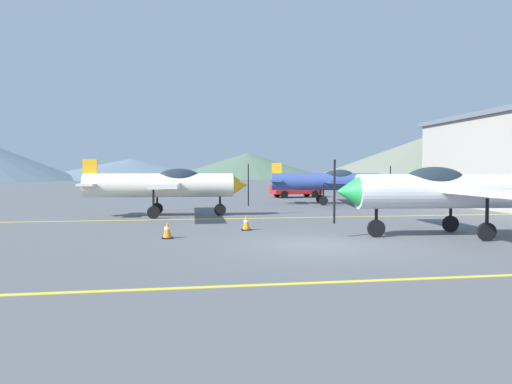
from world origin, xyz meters
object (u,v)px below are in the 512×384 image
airplane_mid (166,184)px  airplane_near (453,190)px  airplane_far (330,181)px  traffic_cone_front (167,230)px  traffic_cone_side (246,223)px  car_sedan (296,188)px

airplane_mid → airplane_near: bearing=-42.8°
airplane_near → airplane_far: same height
airplane_mid → traffic_cone_front: (0.23, -8.10, -1.32)m
airplane_far → airplane_mid: bearing=-146.1°
airplane_mid → traffic_cone_side: (3.15, -6.28, -1.32)m
traffic_cone_front → traffic_cone_side: size_ratio=1.00×
airplane_mid → airplane_far: same height
car_sedan → traffic_cone_side: size_ratio=7.62×
airplane_near → traffic_cone_front: size_ratio=16.14×
airplane_near → airplane_far: bearing=86.5°
traffic_cone_front → airplane_mid: bearing=91.6°
airplane_mid → car_sedan: (10.82, 16.28, -0.76)m
airplane_mid → traffic_cone_front: 8.21m
traffic_cone_front → airplane_far: bearing=55.3°
airplane_far → traffic_cone_front: airplane_far is taller
airplane_mid → traffic_cone_front: airplane_mid is taller
car_sedan → traffic_cone_front: size_ratio=7.62×
airplane_mid → car_sedan: size_ratio=2.11×
airplane_mid → traffic_cone_front: bearing=-88.4°
airplane_near → airplane_mid: (-9.91, 9.17, 0.00)m
traffic_cone_front → traffic_cone_side: same height
airplane_near → traffic_cone_front: airplane_near is taller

